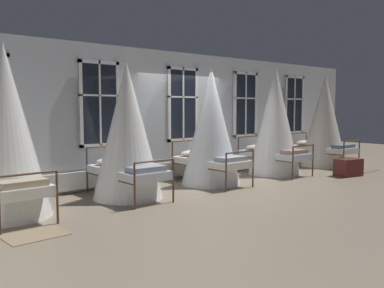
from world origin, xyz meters
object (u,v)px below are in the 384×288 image
object	(u,v)px
cot_second	(127,133)
travel_trunk	(349,167)
cot_fifth	(324,122)
cot_first	(6,134)
cot_fourth	(275,122)
cot_third	(211,128)
suitcase_dark	(342,166)

from	to	relation	value
cot_second	travel_trunk	bearing A→B (deg)	-104.09
cot_fifth	travel_trunk	distance (m)	2.12
cot_fifth	cot_first	bearing A→B (deg)	90.37
cot_first	cot_fourth	bearing A→B (deg)	-91.04
cot_fourth	cot_third	bearing A→B (deg)	89.90
cot_second	suitcase_dark	size ratio (longest dim) A/B	4.48
cot_third	travel_trunk	size ratio (longest dim) A/B	4.10
cot_third	travel_trunk	bearing A→B (deg)	-113.70
cot_second	cot_third	bearing A→B (deg)	-88.73
cot_first	cot_fifth	size ratio (longest dim) A/B	1.02
cot_second	cot_first	bearing A→B (deg)	90.34
cot_third	cot_fourth	xyz separation A→B (m)	(2.23, -0.02, 0.08)
cot_first	suitcase_dark	world-z (taller)	cot_first
cot_fourth	cot_fifth	world-z (taller)	cot_fourth
suitcase_dark	travel_trunk	distance (m)	0.19
cot_first	travel_trunk	xyz separation A→B (m)	(7.76, -1.45, -1.10)
cot_fourth	travel_trunk	xyz separation A→B (m)	(1.13, -1.46, -1.13)
travel_trunk	suitcase_dark	bearing A→B (deg)	92.15
travel_trunk	cot_second	bearing A→B (deg)	165.43
cot_first	cot_fourth	world-z (taller)	cot_fourth
suitcase_dark	cot_second	bearing A→B (deg)	161.50
cot_fourth	cot_second	bearing A→B (deg)	90.56
travel_trunk	cot_first	bearing A→B (deg)	169.40
cot_third	cot_fourth	size ratio (longest dim) A/B	0.94
cot_fourth	suitcase_dark	bearing A→B (deg)	-137.95
cot_first	travel_trunk	distance (m)	7.97
cot_first	suitcase_dark	xyz separation A→B (m)	(7.76, -1.26, -1.10)
cot_second	cot_third	distance (m)	2.21
cot_fifth	cot_second	bearing A→B (deg)	90.39
cot_third	suitcase_dark	size ratio (longest dim) A/B	4.54
cot_fifth	suitcase_dark	world-z (taller)	cot_fifth
suitcase_dark	travel_trunk	world-z (taller)	suitcase_dark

